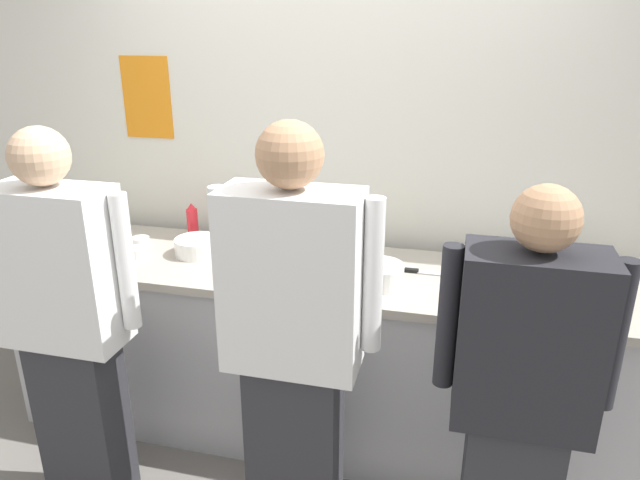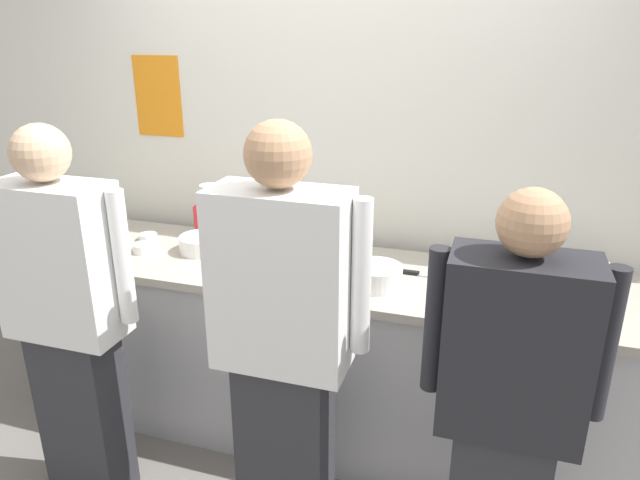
% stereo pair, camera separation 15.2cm
% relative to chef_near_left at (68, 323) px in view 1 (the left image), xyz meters
% --- Properties ---
extents(ground_plane, '(9.00, 9.00, 0.00)m').
position_rel_chef_near_left_xyz_m(ground_plane, '(0.83, 0.33, -0.89)').
color(ground_plane, slate).
extents(wall_back, '(4.82, 0.11, 2.87)m').
position_rel_chef_near_left_xyz_m(wall_back, '(0.83, 1.20, 0.54)').
color(wall_back, silver).
rests_on(wall_back, ground).
extents(prep_counter, '(3.08, 0.71, 0.93)m').
position_rel_chef_near_left_xyz_m(prep_counter, '(0.83, 0.71, -0.43)').
color(prep_counter, '#B2B2B7').
rests_on(prep_counter, ground).
extents(chef_near_left, '(0.62, 0.24, 1.69)m').
position_rel_chef_near_left_xyz_m(chef_near_left, '(0.00, 0.00, 0.00)').
color(chef_near_left, '#2D2D33').
rests_on(chef_near_left, ground).
extents(chef_center, '(0.63, 0.24, 1.74)m').
position_rel_chef_near_left_xyz_m(chef_center, '(0.95, 0.01, 0.03)').
color(chef_center, '#2D2D33').
rests_on(chef_center, ground).
extents(chef_far_right, '(0.59, 0.24, 1.59)m').
position_rel_chef_near_left_xyz_m(chef_far_right, '(1.75, -0.02, -0.05)').
color(chef_far_right, '#2D2D33').
rests_on(chef_far_right, ground).
extents(plate_stack_front, '(0.23, 0.23, 0.10)m').
position_rel_chef_near_left_xyz_m(plate_stack_front, '(1.17, 0.59, 0.09)').
color(plate_stack_front, white).
rests_on(plate_stack_front, prep_counter).
extents(plate_stack_rear, '(0.23, 0.23, 0.08)m').
position_rel_chef_near_left_xyz_m(plate_stack_rear, '(0.23, 0.74, 0.08)').
color(plate_stack_rear, white).
rests_on(plate_stack_rear, prep_counter).
extents(mixing_bowl_steel, '(0.37, 0.37, 0.11)m').
position_rel_chef_near_left_xyz_m(mixing_bowl_steel, '(0.66, 0.74, 0.09)').
color(mixing_bowl_steel, '#B7BABF').
rests_on(mixing_bowl_steel, prep_counter).
extents(sheet_tray, '(0.53, 0.38, 0.02)m').
position_rel_chef_near_left_xyz_m(sheet_tray, '(1.79, 0.73, 0.05)').
color(sheet_tray, '#B7BABF').
rests_on(sheet_tray, prep_counter).
extents(squeeze_bottle_primary, '(0.06, 0.06, 0.20)m').
position_rel_chef_near_left_xyz_m(squeeze_bottle_primary, '(0.11, 0.93, 0.14)').
color(squeeze_bottle_primary, red).
rests_on(squeeze_bottle_primary, prep_counter).
extents(squeeze_bottle_secondary, '(0.06, 0.06, 0.21)m').
position_rel_chef_near_left_xyz_m(squeeze_bottle_secondary, '(-0.36, 0.60, 0.14)').
color(squeeze_bottle_secondary, '#E5E066').
rests_on(squeeze_bottle_secondary, prep_counter).
extents(ramekin_orange_sauce, '(0.11, 0.11, 0.05)m').
position_rel_chef_near_left_xyz_m(ramekin_orange_sauce, '(-0.05, 0.64, 0.06)').
color(ramekin_orange_sauce, white).
rests_on(ramekin_orange_sauce, prep_counter).
extents(ramekin_green_sauce, '(0.09, 0.09, 0.04)m').
position_rel_chef_near_left_xyz_m(ramekin_green_sauce, '(-0.27, 0.67, 0.06)').
color(ramekin_green_sauce, white).
rests_on(ramekin_green_sauce, prep_counter).
extents(ramekin_yellow_sauce, '(0.10, 0.10, 0.04)m').
position_rel_chef_near_left_xyz_m(ramekin_yellow_sauce, '(-0.13, 0.80, 0.06)').
color(ramekin_yellow_sauce, white).
rests_on(ramekin_yellow_sauce, prep_counter).
extents(ramekin_red_sauce, '(0.09, 0.09, 0.05)m').
position_rel_chef_near_left_xyz_m(ramekin_red_sauce, '(-0.46, 0.91, 0.06)').
color(ramekin_red_sauce, white).
rests_on(ramekin_red_sauce, prep_counter).
extents(deli_cup, '(0.09, 0.09, 0.10)m').
position_rel_chef_near_left_xyz_m(deli_cup, '(2.11, 0.92, 0.09)').
color(deli_cup, white).
rests_on(deli_cup, prep_counter).
extents(chefs_knife, '(0.27, 0.03, 0.02)m').
position_rel_chef_near_left_xyz_m(chefs_knife, '(1.36, 0.77, 0.04)').
color(chefs_knife, '#B7BABF').
rests_on(chefs_knife, prep_counter).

